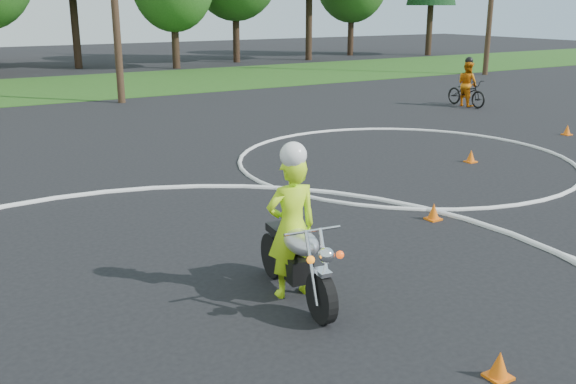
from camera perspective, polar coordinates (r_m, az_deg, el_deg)
course_markings at (r=9.81m, az=-1.71°, el=-5.49°), size 19.05×19.05×0.12m
primary_motorcycle at (r=8.19m, az=0.82°, el=-6.05°), size 0.74×2.10×1.11m
rider_primary_grp at (r=8.14m, az=0.33°, el=-2.78°), size 0.73×0.52×2.05m
rider_second_grp at (r=25.02m, az=15.61°, el=8.82°), size 0.72×1.91×1.81m
traffic_cones at (r=9.96m, az=10.61°, el=-4.64°), size 21.08×11.80×0.30m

